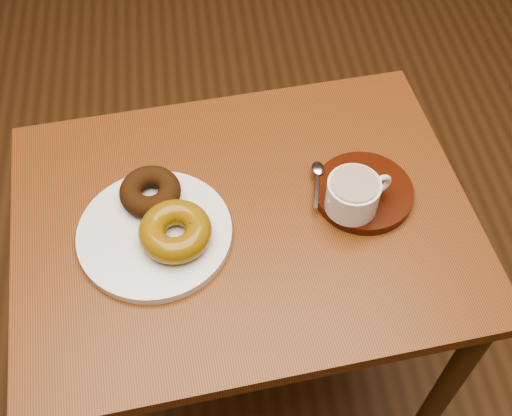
{
  "coord_description": "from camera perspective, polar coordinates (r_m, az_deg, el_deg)",
  "views": [
    {
      "loc": [
        -0.01,
        -0.47,
        1.53
      ],
      "look_at": [
        0.07,
        0.13,
        0.71
      ],
      "focal_mm": 45.0,
      "sensor_mm": 36.0,
      "label": 1
    }
  ],
  "objects": [
    {
      "name": "cafe_table",
      "position": [
        1.13,
        -1.01,
        -4.02
      ],
      "size": [
        0.78,
        0.61,
        0.69
      ],
      "rotation": [
        0.0,
        0.0,
        0.08
      ],
      "color": "brown",
      "rests_on": "ground"
    },
    {
      "name": "donut_plate",
      "position": [
        1.02,
        -8.98,
        -2.26
      ],
      "size": [
        0.28,
        0.28,
        0.01
      ],
      "primitive_type": "cylinder",
      "rotation": [
        0.0,
        0.0,
        -0.19
      ],
      "color": "white",
      "rests_on": "cafe_table"
    },
    {
      "name": "donut_caramel",
      "position": [
        0.98,
        -7.19,
        -2.06
      ],
      "size": [
        0.14,
        0.14,
        0.04
      ],
      "rotation": [
        0.0,
        0.0,
        0.26
      ],
      "color": "#88600E",
      "rests_on": "donut_plate"
    },
    {
      "name": "saucer",
      "position": [
        1.07,
        9.52,
        1.4
      ],
      "size": [
        0.17,
        0.17,
        0.02
      ],
      "primitive_type": "cylinder",
      "rotation": [
        0.0,
        0.0,
        0.07
      ],
      "color": "#361207",
      "rests_on": "cafe_table"
    },
    {
      "name": "donut_cinnamon",
      "position": [
        1.04,
        -9.38,
        1.45
      ],
      "size": [
        0.11,
        0.11,
        0.04
      ],
      "primitive_type": "torus",
      "rotation": [
        0.0,
        0.0,
        0.12
      ],
      "color": "#321A0A",
      "rests_on": "donut_plate"
    },
    {
      "name": "coffee_cup",
      "position": [
        1.01,
        8.67,
        1.22
      ],
      "size": [
        0.11,
        0.08,
        0.06
      ],
      "rotation": [
        0.0,
        0.0,
        0.29
      ],
      "color": "white",
      "rests_on": "saucer"
    },
    {
      "name": "teaspoon",
      "position": [
        1.07,
        5.5,
        3.18
      ],
      "size": [
        0.03,
        0.1,
        0.01
      ],
      "rotation": [
        0.0,
        0.0,
        -0.22
      ],
      "color": "silver",
      "rests_on": "saucer"
    }
  ]
}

